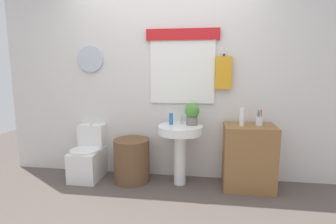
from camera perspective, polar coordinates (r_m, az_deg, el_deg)
ground_plane at (r=2.77m, az=-4.32°, el=-22.03°), size 8.00×8.00×0.00m
back_wall at (r=3.50m, az=-0.42°, el=7.11°), size 4.40×0.18×2.60m
toilet at (r=3.72m, az=-16.75°, el=-9.38°), size 0.38×0.51×0.71m
laundry_hamper at (r=3.49m, az=-7.83°, el=-10.27°), size 0.46×0.46×0.55m
pedestal_sink at (r=3.28m, az=2.62°, el=-5.88°), size 0.55×0.55×0.75m
faucet at (r=3.35m, az=2.85°, el=-1.68°), size 0.03×0.03×0.10m
wooden_cabinet at (r=3.37m, az=16.98°, el=-9.28°), size 0.59×0.44×0.78m
soap_bottle at (r=3.29m, az=0.66°, el=-1.49°), size 0.05×0.05×0.14m
potted_plant at (r=3.26m, az=5.21°, el=-0.27°), size 0.18×0.18×0.27m
lotion_bottle at (r=3.19m, az=15.66°, el=-1.05°), size 0.05×0.05×0.21m
toothbrush_cup at (r=3.29m, az=19.08°, el=-1.81°), size 0.08×0.08×0.19m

